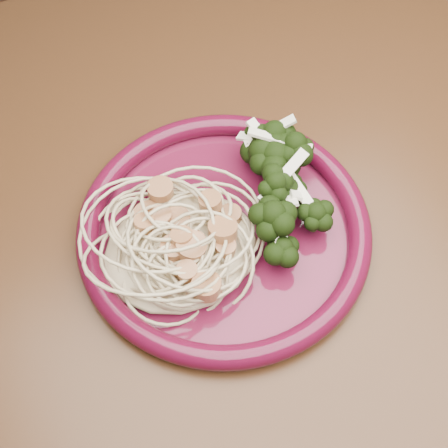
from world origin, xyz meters
name	(u,v)px	position (x,y,z in m)	size (l,w,h in m)	color
dining_table	(147,266)	(0.00, 0.00, 0.65)	(1.20, 0.80, 0.75)	#472814
dinner_plate	(224,229)	(0.07, -0.06, 0.76)	(0.31, 0.31, 0.02)	#530F26
spaghetti_pile	(180,244)	(0.02, -0.06, 0.77)	(0.15, 0.13, 0.03)	#C8B78E
scallop_cluster	(177,221)	(0.02, -0.06, 0.81)	(0.14, 0.14, 0.05)	#B2794B
broccoli_pile	(276,190)	(0.13, -0.06, 0.78)	(0.10, 0.16, 0.06)	black
onion_garnish	(279,168)	(0.13, -0.06, 0.82)	(0.07, 0.10, 0.06)	white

